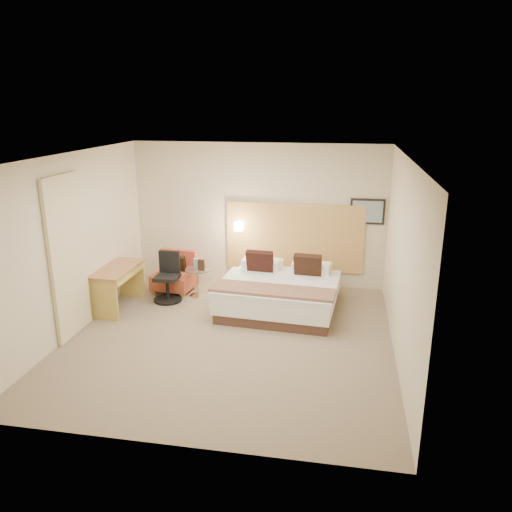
% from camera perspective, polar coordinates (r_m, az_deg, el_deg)
% --- Properties ---
extents(floor, '(4.80, 5.00, 0.02)m').
position_cam_1_polar(floor, '(7.62, -3.03, -9.42)').
color(floor, '#806E56').
rests_on(floor, ground).
extents(ceiling, '(4.80, 5.00, 0.02)m').
position_cam_1_polar(ceiling, '(6.85, -3.39, 11.40)').
color(ceiling, silver).
rests_on(ceiling, floor).
extents(wall_back, '(4.80, 0.02, 2.70)m').
position_cam_1_polar(wall_back, '(9.50, 0.26, 4.71)').
color(wall_back, beige).
rests_on(wall_back, floor).
extents(wall_front, '(4.80, 0.02, 2.70)m').
position_cam_1_polar(wall_front, '(4.86, -10.02, -7.95)').
color(wall_front, beige).
rests_on(wall_front, floor).
extents(wall_left, '(0.02, 5.00, 2.70)m').
position_cam_1_polar(wall_left, '(8.00, -20.26, 1.27)').
color(wall_left, beige).
rests_on(wall_left, floor).
extents(wall_right, '(0.02, 5.00, 2.70)m').
position_cam_1_polar(wall_right, '(6.98, 16.43, -0.58)').
color(wall_right, beige).
rests_on(wall_right, floor).
extents(headboard_panel, '(2.60, 0.04, 1.30)m').
position_cam_1_polar(headboard_panel, '(9.46, 4.40, 2.12)').
color(headboard_panel, tan).
rests_on(headboard_panel, wall_back).
extents(art_frame, '(0.62, 0.03, 0.47)m').
position_cam_1_polar(art_frame, '(9.31, 12.61, 4.99)').
color(art_frame, black).
rests_on(art_frame, wall_back).
extents(art_canvas, '(0.54, 0.01, 0.39)m').
position_cam_1_polar(art_canvas, '(9.29, 12.62, 4.97)').
color(art_canvas, '#778FA4').
rests_on(art_canvas, wall_back).
extents(lamp_arm, '(0.02, 0.12, 0.02)m').
position_cam_1_polar(lamp_arm, '(9.52, -1.92, 3.50)').
color(lamp_arm, silver).
rests_on(lamp_arm, wall_back).
extents(lamp_shade, '(0.15, 0.15, 0.15)m').
position_cam_1_polar(lamp_shade, '(9.46, -1.99, 3.41)').
color(lamp_shade, '#FFEDC6').
rests_on(lamp_shade, wall_back).
extents(curtain, '(0.06, 0.90, 2.42)m').
position_cam_1_polar(curtain, '(7.81, -20.74, -0.16)').
color(curtain, beige).
rests_on(curtain, wall_left).
extents(bottle_a, '(0.06, 0.06, 0.19)m').
position_cam_1_polar(bottle_a, '(9.09, -6.99, -0.84)').
color(bottle_a, '#95D0E7').
rests_on(bottle_a, side_table).
extents(bottle_b, '(0.06, 0.06, 0.19)m').
position_cam_1_polar(bottle_b, '(9.06, -6.71, -0.89)').
color(bottle_b, '#90C0DE').
rests_on(bottle_b, side_table).
extents(menu_folder, '(0.13, 0.06, 0.20)m').
position_cam_1_polar(menu_folder, '(8.96, -6.28, -1.03)').
color(menu_folder, '#372216').
rests_on(menu_folder, side_table).
extents(bed, '(2.05, 2.01, 0.94)m').
position_cam_1_polar(bed, '(8.54, 2.80, -4.07)').
color(bed, '#462B23').
rests_on(bed, floor).
extents(lounge_chair, '(0.78, 0.70, 0.75)m').
position_cam_1_polar(lounge_chair, '(9.45, -9.23, -2.21)').
color(lounge_chair, '#A1774B').
rests_on(lounge_chair, floor).
extents(side_table, '(0.53, 0.53, 0.51)m').
position_cam_1_polar(side_table, '(9.12, -6.66, -2.88)').
color(side_table, white).
rests_on(side_table, floor).
extents(desk, '(0.55, 1.16, 0.72)m').
position_cam_1_polar(desk, '(8.80, -15.39, -2.25)').
color(desk, '#A56940').
rests_on(desk, floor).
extents(desk_chair, '(0.50, 0.50, 0.87)m').
position_cam_1_polar(desk_chair, '(8.99, -10.03, -2.85)').
color(desk_chair, black).
rests_on(desk_chair, floor).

